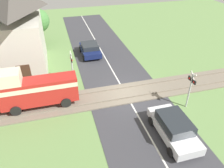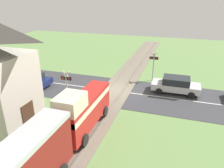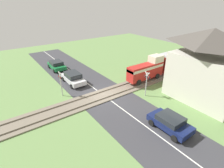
{
  "view_description": "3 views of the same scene",
  "coord_description": "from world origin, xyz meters",
  "px_view_note": "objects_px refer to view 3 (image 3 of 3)",
  "views": [
    {
      "loc": [
        -14.08,
        5.09,
        10.72
      ],
      "look_at": [
        0.0,
        1.19,
        1.2
      ],
      "focal_mm": 35.0,
      "sensor_mm": 36.0,
      "label": 1
    },
    {
      "loc": [
        -5.43,
        17.99,
        8.45
      ],
      "look_at": [
        0.0,
        1.19,
        1.2
      ],
      "focal_mm": 35.0,
      "sensor_mm": 36.0,
      "label": 2
    },
    {
      "loc": [
        15.18,
        -9.72,
        10.32
      ],
      "look_at": [
        0.0,
        1.19,
        1.2
      ],
      "focal_mm": 28.0,
      "sensor_mm": 36.0,
      "label": 3
    }
  ],
  "objects_px": {
    "car_near_crossing": "(73,78)",
    "station_building": "(205,68)",
    "pedestrian_by_station": "(167,78)",
    "crossing_signal_west_approach": "(61,81)",
    "car_behind_queue": "(57,65)",
    "train": "(163,64)",
    "car_far_side": "(170,122)",
    "crossing_signal_east_approach": "(147,81)"
  },
  "relations": [
    {
      "from": "car_far_side",
      "to": "station_building",
      "type": "xyz_separation_m",
      "value": [
        -1.2,
        6.58,
        3.15
      ]
    },
    {
      "from": "car_far_side",
      "to": "pedestrian_by_station",
      "type": "relative_size",
      "value": 2.23
    },
    {
      "from": "crossing_signal_east_approach",
      "to": "car_behind_queue",
      "type": "bearing_deg",
      "value": -159.59
    },
    {
      "from": "car_behind_queue",
      "to": "pedestrian_by_station",
      "type": "xyz_separation_m",
      "value": [
        13.88,
        10.09,
        0.04
      ]
    },
    {
      "from": "train",
      "to": "car_far_side",
      "type": "distance_m",
      "value": 12.17
    },
    {
      "from": "train",
      "to": "station_building",
      "type": "xyz_separation_m",
      "value": [
        7.07,
        -2.29,
        2.0
      ]
    },
    {
      "from": "crossing_signal_west_approach",
      "to": "crossing_signal_east_approach",
      "type": "bearing_deg",
      "value": 54.32
    },
    {
      "from": "car_near_crossing",
      "to": "car_behind_queue",
      "type": "relative_size",
      "value": 1.1
    },
    {
      "from": "car_near_crossing",
      "to": "station_building",
      "type": "xyz_separation_m",
      "value": [
        12.4,
        9.46,
        3.08
      ]
    },
    {
      "from": "train",
      "to": "car_behind_queue",
      "type": "xyz_separation_m",
      "value": [
        -11.7,
        -11.74,
        -1.13
      ]
    },
    {
      "from": "car_behind_queue",
      "to": "crossing_signal_east_approach",
      "type": "relative_size",
      "value": 1.28
    },
    {
      "from": "car_far_side",
      "to": "crossing_signal_east_approach",
      "type": "distance_m",
      "value": 6.1
    },
    {
      "from": "pedestrian_by_station",
      "to": "car_far_side",
      "type": "bearing_deg",
      "value": -49.84
    },
    {
      "from": "car_far_side",
      "to": "crossing_signal_west_approach",
      "type": "relative_size",
      "value": 1.23
    },
    {
      "from": "car_behind_queue",
      "to": "pedestrian_by_station",
      "type": "bearing_deg",
      "value": 36.01
    },
    {
      "from": "car_behind_queue",
      "to": "crossing_signal_west_approach",
      "type": "xyz_separation_m",
      "value": [
        8.84,
        -2.54,
        1.24
      ]
    },
    {
      "from": "train",
      "to": "crossing_signal_east_approach",
      "type": "bearing_deg",
      "value": -65.69
    },
    {
      "from": "pedestrian_by_station",
      "to": "crossing_signal_west_approach",
      "type": "bearing_deg",
      "value": -111.75
    },
    {
      "from": "car_far_side",
      "to": "car_behind_queue",
      "type": "bearing_deg",
      "value": -171.79
    },
    {
      "from": "station_building",
      "to": "car_behind_queue",
      "type": "bearing_deg",
      "value": -153.26
    },
    {
      "from": "crossing_signal_east_approach",
      "to": "car_far_side",
      "type": "bearing_deg",
      "value": -25.14
    },
    {
      "from": "station_building",
      "to": "pedestrian_by_station",
      "type": "distance_m",
      "value": 5.82
    },
    {
      "from": "train",
      "to": "car_near_crossing",
      "type": "distance_m",
      "value": 12.94
    },
    {
      "from": "station_building",
      "to": "pedestrian_by_station",
      "type": "xyz_separation_m",
      "value": [
        -4.89,
        0.63,
        -3.1
      ]
    },
    {
      "from": "train",
      "to": "pedestrian_by_station",
      "type": "distance_m",
      "value": 2.95
    },
    {
      "from": "car_near_crossing",
      "to": "crossing_signal_east_approach",
      "type": "height_order",
      "value": "crossing_signal_east_approach"
    },
    {
      "from": "car_far_side",
      "to": "pedestrian_by_station",
      "type": "bearing_deg",
      "value": 130.16
    },
    {
      "from": "train",
      "to": "car_far_side",
      "type": "xyz_separation_m",
      "value": [
        8.27,
        -8.86,
        -1.14
      ]
    },
    {
      "from": "crossing_signal_west_approach",
      "to": "pedestrian_by_station",
      "type": "distance_m",
      "value": 13.65
    },
    {
      "from": "car_behind_queue",
      "to": "crossing_signal_west_approach",
      "type": "distance_m",
      "value": 9.28
    },
    {
      "from": "car_near_crossing",
      "to": "station_building",
      "type": "distance_m",
      "value": 15.89
    },
    {
      "from": "car_near_crossing",
      "to": "crossing_signal_west_approach",
      "type": "relative_size",
      "value": 1.41
    },
    {
      "from": "car_near_crossing",
      "to": "station_building",
      "type": "relative_size",
      "value": 0.55
    },
    {
      "from": "car_near_crossing",
      "to": "car_behind_queue",
      "type": "xyz_separation_m",
      "value": [
        -6.37,
        0.0,
        -0.05
      ]
    },
    {
      "from": "train",
      "to": "crossing_signal_east_approach",
      "type": "relative_size",
      "value": 4.04
    },
    {
      "from": "crossing_signal_east_approach",
      "to": "station_building",
      "type": "relative_size",
      "value": 0.39
    },
    {
      "from": "pedestrian_by_station",
      "to": "train",
      "type": "bearing_deg",
      "value": 142.82
    },
    {
      "from": "crossing_signal_west_approach",
      "to": "car_far_side",
      "type": "bearing_deg",
      "value": 25.97
    },
    {
      "from": "train",
      "to": "crossing_signal_west_approach",
      "type": "relative_size",
      "value": 4.04
    },
    {
      "from": "crossing_signal_west_approach",
      "to": "crossing_signal_east_approach",
      "type": "xyz_separation_m",
      "value": [
        5.71,
        7.96,
        0.0
      ]
    },
    {
      "from": "crossing_signal_west_approach",
      "to": "pedestrian_by_station",
      "type": "relative_size",
      "value": 1.82
    },
    {
      "from": "car_near_crossing",
      "to": "crossing_signal_west_approach",
      "type": "xyz_separation_m",
      "value": [
        2.47,
        -2.54,
        1.18
      ]
    }
  ]
}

